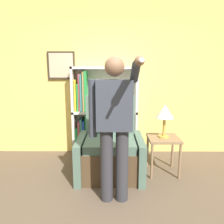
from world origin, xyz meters
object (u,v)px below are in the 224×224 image
armchair (110,150)px  person_standing (114,122)px  side_table (163,143)px  table_lamp (165,113)px  bookcase (97,114)px

armchair → person_standing: bearing=-85.4°
armchair → side_table: 0.81m
person_standing → table_lamp: (0.74, 0.73, -0.04)m
armchair → table_lamp: 0.98m
person_standing → table_lamp: 1.04m
bookcase → person_standing: 1.52m
person_standing → bookcase: bearing=101.9°
armchair → side_table: armchair is taller
side_table → table_lamp: size_ratio=1.13×
armchair → person_standing: 0.93m
bookcase → armchair: 0.90m
armchair → side_table: size_ratio=2.07×
bookcase → armchair: bearing=-71.8°
person_standing → table_lamp: person_standing is taller
person_standing → table_lamp: size_ratio=3.43×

